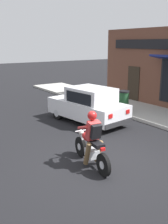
# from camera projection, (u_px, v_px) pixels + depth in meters

# --- Properties ---
(ground_plane) EXTENTS (80.00, 80.00, 0.00)m
(ground_plane) POSITION_uv_depth(u_px,v_px,m) (106.00, 164.00, 7.62)
(ground_plane) COLOR black
(sidewalk_curb) EXTENTS (2.60, 22.00, 0.14)m
(sidewalk_curb) POSITION_uv_depth(u_px,v_px,m) (150.00, 113.00, 12.85)
(sidewalk_curb) COLOR #ADAAA3
(sidewalk_curb) RESTS_ON ground
(motorcycle_with_rider) EXTENTS (0.64, 2.01, 1.62)m
(motorcycle_with_rider) POSITION_uv_depth(u_px,v_px,m) (92.00, 143.00, 7.36)
(motorcycle_with_rider) COLOR black
(motorcycle_with_rider) RESTS_ON ground
(car_hatchback) EXTENTS (2.10, 3.96, 1.57)m
(car_hatchback) POSITION_uv_depth(u_px,v_px,m) (88.00, 105.00, 11.45)
(car_hatchback) COLOR black
(car_hatchback) RESTS_ON ground
(trash_bin) EXTENTS (0.56, 0.56, 0.98)m
(trash_bin) POSITION_uv_depth(u_px,v_px,m) (123.00, 100.00, 13.08)
(trash_bin) COLOR #23512D
(trash_bin) RESTS_ON sidewalk_curb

